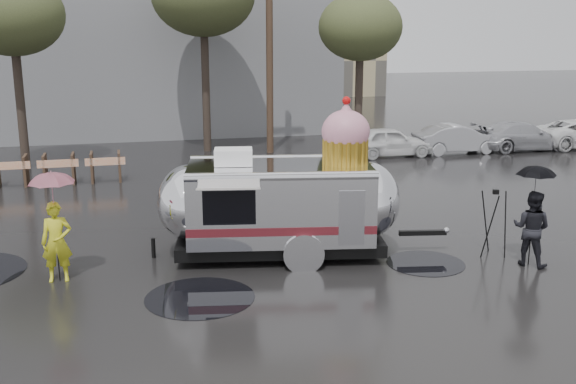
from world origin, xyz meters
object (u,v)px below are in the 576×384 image
object	(u,v)px
person_left	(57,242)
person_right	(531,228)
tripod	(494,216)
airstream_trailer	(283,200)

from	to	relation	value
person_left	person_right	xyz separation A→B (m)	(9.96, -1.43, 0.00)
person_left	tripod	xyz separation A→B (m)	(9.49, -0.66, 0.10)
person_right	tripod	xyz separation A→B (m)	(-0.47, 0.76, 0.10)
airstream_trailer	tripod	size ratio (longest dim) A/B	4.34
person_left	tripod	size ratio (longest dim) A/B	1.07
person_left	person_right	bearing A→B (deg)	-7.91
airstream_trailer	person_right	xyz separation A→B (m)	(5.10, -1.91, -0.46)
airstream_trailer	person_right	world-z (taller)	airstream_trailer
person_left	person_right	world-z (taller)	person_right
person_right	tripod	bearing A→B (deg)	-9.50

